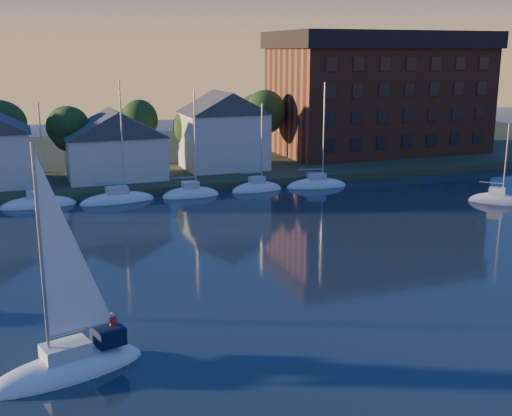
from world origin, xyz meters
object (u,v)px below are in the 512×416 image
clubhouse_east (223,129)px  hero_sailboat (69,363)px  clubhouse_centre (115,143)px  condo_block (379,92)px  drifting_sailboat_right (496,202)px

clubhouse_east → hero_sailboat: (-22.98, -47.30, -5.45)m
clubhouse_centre → clubhouse_east: 14.17m
condo_block → hero_sailboat: condo_block is taller
clubhouse_east → drifting_sailboat_right: (22.44, -24.73, -5.90)m
clubhouse_centre → condo_block: 41.05m
clubhouse_east → hero_sailboat: size_ratio=0.82×
hero_sailboat → drifting_sailboat_right: (45.43, 22.57, -0.45)m
drifting_sailboat_right → clubhouse_centre: bearing=-167.8°
clubhouse_east → condo_block: (26.00, 5.95, 3.79)m
hero_sailboat → drifting_sailboat_right: 50.72m
clubhouse_east → drifting_sailboat_right: size_ratio=1.10×
clubhouse_centre → condo_block: (40.00, 7.95, 4.66)m
clubhouse_centre → drifting_sailboat_right: bearing=-32.0°
clubhouse_east → hero_sailboat: bearing=-115.9°
condo_block → clubhouse_centre: bearing=-168.8°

